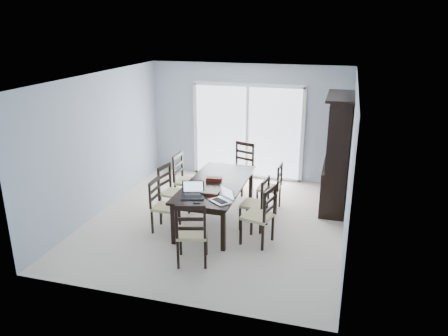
# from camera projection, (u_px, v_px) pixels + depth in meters

# --- Properties ---
(floor) EXTENTS (5.00, 5.00, 0.00)m
(floor) POSITION_uv_depth(u_px,v_px,m) (216.00, 221.00, 7.98)
(floor) COLOR silver
(floor) RESTS_ON ground
(ceiling) EXTENTS (5.00, 5.00, 0.00)m
(ceiling) POSITION_uv_depth(u_px,v_px,m) (215.00, 77.00, 7.15)
(ceiling) COLOR white
(ceiling) RESTS_ON back_wall
(back_wall) EXTENTS (4.50, 0.02, 2.60)m
(back_wall) POSITION_uv_depth(u_px,v_px,m) (248.00, 122.00, 9.84)
(back_wall) COLOR #9EACBD
(back_wall) RESTS_ON floor
(wall_left) EXTENTS (0.02, 5.00, 2.60)m
(wall_left) POSITION_uv_depth(u_px,v_px,m) (101.00, 143.00, 8.15)
(wall_left) COLOR #9EACBD
(wall_left) RESTS_ON floor
(wall_right) EXTENTS (0.02, 5.00, 2.60)m
(wall_right) POSITION_uv_depth(u_px,v_px,m) (350.00, 164.00, 6.98)
(wall_right) COLOR #9EACBD
(wall_right) RESTS_ON floor
(balcony) EXTENTS (4.50, 2.00, 0.10)m
(balcony) POSITION_uv_depth(u_px,v_px,m) (256.00, 165.00, 11.19)
(balcony) COLOR gray
(balcony) RESTS_ON ground
(railing) EXTENTS (4.50, 0.06, 1.10)m
(railing) POSITION_uv_depth(u_px,v_px,m) (264.00, 133.00, 11.91)
(railing) COLOR #99999E
(railing) RESTS_ON balcony
(dining_table) EXTENTS (1.00, 2.20, 0.75)m
(dining_table) POSITION_uv_depth(u_px,v_px,m) (216.00, 187.00, 7.77)
(dining_table) COLOR black
(dining_table) RESTS_ON floor
(china_hutch) EXTENTS (0.50, 1.38, 2.20)m
(china_hutch) POSITION_uv_depth(u_px,v_px,m) (337.00, 155.00, 8.26)
(china_hutch) COLOR black
(china_hutch) RESTS_ON floor
(sliding_door) EXTENTS (2.52, 0.05, 2.18)m
(sliding_door) POSITION_uv_depth(u_px,v_px,m) (247.00, 132.00, 9.89)
(sliding_door) COLOR silver
(sliding_door) RESTS_ON floor
(chair_left_near) EXTENTS (0.41, 0.40, 1.07)m
(chair_left_near) POSITION_uv_depth(u_px,v_px,m) (160.00, 200.00, 7.49)
(chair_left_near) COLOR black
(chair_left_near) RESTS_ON floor
(chair_left_mid) EXTENTS (0.50, 0.49, 1.11)m
(chair_left_mid) POSITION_uv_depth(u_px,v_px,m) (170.00, 185.00, 8.07)
(chair_left_mid) COLOR black
(chair_left_mid) RESTS_ON floor
(chair_left_far) EXTENTS (0.48, 0.47, 1.19)m
(chair_left_far) POSITION_uv_depth(u_px,v_px,m) (184.00, 174.00, 8.54)
(chair_left_far) COLOR black
(chair_left_far) RESTS_ON floor
(chair_right_near) EXTENTS (0.54, 0.53, 1.16)m
(chair_right_near) POSITION_uv_depth(u_px,v_px,m) (263.00, 210.00, 6.98)
(chair_right_near) COLOR black
(chair_right_near) RESTS_ON floor
(chair_right_mid) EXTENTS (0.47, 0.46, 1.09)m
(chair_right_mid) POSITION_uv_depth(u_px,v_px,m) (259.00, 198.00, 7.52)
(chair_right_mid) COLOR black
(chair_right_mid) RESTS_ON floor
(chair_right_far) EXTENTS (0.43, 0.42, 1.08)m
(chair_right_far) POSITION_uv_depth(u_px,v_px,m) (274.00, 182.00, 8.27)
(chair_right_far) COLOR black
(chair_right_far) RESTS_ON floor
(chair_end_near) EXTENTS (0.55, 0.56, 1.18)m
(chair_end_near) POSITION_uv_depth(u_px,v_px,m) (191.00, 227.00, 6.36)
(chair_end_near) COLOR black
(chair_end_near) RESTS_ON floor
(chair_end_far) EXTENTS (0.58, 0.59, 1.20)m
(chair_end_far) POSITION_uv_depth(u_px,v_px,m) (242.00, 162.00, 9.24)
(chair_end_far) COLOR black
(chair_end_far) RESTS_ON floor
(laptop_dark) EXTENTS (0.42, 0.34, 0.25)m
(laptop_dark) POSITION_uv_depth(u_px,v_px,m) (193.00, 194.00, 7.08)
(laptop_dark) COLOR black
(laptop_dark) RESTS_ON dining_table
(laptop_silver) EXTENTS (0.41, 0.39, 0.23)m
(laptop_silver) POSITION_uv_depth(u_px,v_px,m) (221.00, 198.00, 6.91)
(laptop_silver) COLOR silver
(laptop_silver) RESTS_ON dining_table
(book_stack) EXTENTS (0.30, 0.23, 0.05)m
(book_stack) POSITION_uv_depth(u_px,v_px,m) (210.00, 192.00, 7.25)
(book_stack) COLOR maroon
(book_stack) RESTS_ON dining_table
(cell_phone) EXTENTS (0.12, 0.07, 0.01)m
(cell_phone) POSITION_uv_depth(u_px,v_px,m) (197.00, 203.00, 6.87)
(cell_phone) COLOR black
(cell_phone) RESTS_ON dining_table
(game_box) EXTENTS (0.29, 0.17, 0.07)m
(game_box) POSITION_uv_depth(u_px,v_px,m) (214.00, 179.00, 7.81)
(game_box) COLOR #511110
(game_box) RESTS_ON dining_table
(hot_tub) EXTENTS (1.70, 1.52, 0.85)m
(hot_tub) POSITION_uv_depth(u_px,v_px,m) (233.00, 144.00, 11.32)
(hot_tub) COLOR maroon
(hot_tub) RESTS_ON balcony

